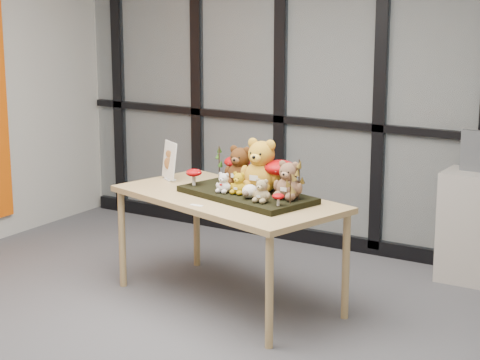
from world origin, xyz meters
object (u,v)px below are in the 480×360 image
Objects in this scene: bear_beige_small at (262,189)px; mushroom_back_left at (237,168)px; diorama_tray at (247,195)px; bear_small_yellow at (239,182)px; bear_white_bow at (224,182)px; display_table at (228,205)px; bear_pooh_yellow at (262,162)px; plush_cream_hedgehog at (250,191)px; sign_holder at (169,162)px; mushroom_front_left at (194,176)px; mushroom_front_right at (278,199)px; mushroom_back_right at (280,175)px; bear_brown_medium at (240,164)px; bear_tan_back at (289,178)px.

mushroom_back_left is (-0.44, 0.41, 0.02)m from bear_beige_small.
diorama_tray is 5.63× the size of bear_small_yellow.
display_table is at bearing 112.97° from bear_white_bow.
bear_small_yellow is 0.97× the size of bear_beige_small.
bear_pooh_yellow is at bearing 76.88° from bear_small_yellow.
plush_cream_hedgehog is at bearing -48.39° from mushroom_back_left.
bear_small_yellow is 0.58× the size of sign_holder.
bear_beige_small is at bearing -14.71° from mushroom_front_left.
diorama_tray is 0.18m from plush_cream_hedgehog.
display_table is 1.91× the size of diorama_tray.
sign_holder reaches higher than mushroom_front_left.
mushroom_front_left is at bearing 165.94° from mushroom_front_right.
bear_pooh_yellow is 0.21m from bear_small_yellow.
plush_cream_hedgehog is at bearing -110.43° from mushroom_back_right.
bear_beige_small is at bearing -43.85° from bear_pooh_yellow.
bear_brown_medium is 1.09× the size of sign_holder.
sign_holder is at bearing 161.33° from mushroom_front_right.
bear_tan_back reaches higher than bear_white_bow.
mushroom_front_left is (-0.29, -0.15, -0.09)m from bear_brown_medium.
bear_tan_back reaches higher than mushroom_front_right.
mushroom_front_left is (-0.21, -0.24, -0.04)m from mushroom_back_left.
mushroom_front_right is at bearing -62.19° from mushroom_back_right.
mushroom_back_right is at bearing 111.96° from bear_beige_small.
bear_white_bow is at bearing -14.58° from mushroom_front_left.
mushroom_front_right is (0.29, -0.29, -0.15)m from bear_pooh_yellow.
mushroom_front_right is at bearing -65.20° from bear_tan_back.
bear_brown_medium is 2.05× the size of bear_white_bow.
diorama_tray is 0.31m from bear_beige_small.
bear_tan_back is at bearing 25.93° from bear_small_yellow.
mushroom_back_right and sign_holder have the same top height.
bear_tan_back is at bearing -40.96° from mushroom_back_right.
display_table is 11.75× the size of bear_white_bow.
bear_brown_medium reaches higher than bear_beige_small.
sign_holder is (-0.55, -0.06, -0.01)m from mushroom_back_left.
plush_cream_hedgehog is at bearing -65.08° from bear_pooh_yellow.
bear_pooh_yellow reaches higher than mushroom_back_right.
mushroom_front_right is (0.03, -0.20, -0.09)m from bear_tan_back.
display_table is 0.33m from mushroom_front_left.
mushroom_back_left reaches higher than bear_beige_small.
mushroom_front_left is 0.81m from mushroom_front_right.
bear_brown_medium reaches higher than plush_cream_hedgehog.
bear_brown_medium reaches higher than bear_small_yellow.
mushroom_back_right is (0.32, 0.20, 0.05)m from bear_white_bow.
bear_brown_medium is 2.46× the size of mushroom_front_left.
bear_beige_small is (0.36, -0.16, 0.19)m from display_table.
bear_small_yellow is 0.14m from plush_cream_hedgehog.
bear_brown_medium reaches higher than display_table.
bear_pooh_yellow is at bearing 11.12° from mushroom_front_left.
diorama_tray is 9.33× the size of plush_cream_hedgehog.
mushroom_back_right is at bearing 47.54° from bear_white_bow.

